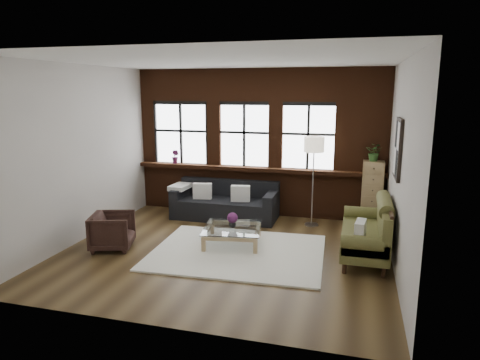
% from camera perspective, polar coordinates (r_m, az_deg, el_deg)
% --- Properties ---
extents(floor, '(5.50, 5.50, 0.00)m').
position_cam_1_polar(floor, '(7.51, -1.97, -9.50)').
color(floor, '#3E2C16').
rests_on(floor, ground).
extents(ceiling, '(5.50, 5.50, 0.00)m').
position_cam_1_polar(ceiling, '(7.01, -2.16, 15.67)').
color(ceiling, white).
rests_on(ceiling, ground).
extents(wall_back, '(5.50, 0.00, 5.50)m').
position_cam_1_polar(wall_back, '(9.48, 2.44, 4.98)').
color(wall_back, beige).
rests_on(wall_back, ground).
extents(wall_front, '(5.50, 0.00, 5.50)m').
position_cam_1_polar(wall_front, '(4.80, -10.93, -2.03)').
color(wall_front, beige).
rests_on(wall_front, ground).
extents(wall_left, '(0.00, 5.00, 5.00)m').
position_cam_1_polar(wall_left, '(8.32, -20.50, 3.27)').
color(wall_left, beige).
rests_on(wall_left, ground).
extents(wall_right, '(0.00, 5.00, 5.00)m').
position_cam_1_polar(wall_right, '(6.80, 20.66, 1.50)').
color(wall_right, beige).
rests_on(wall_right, ground).
extents(brick_backwall, '(5.50, 0.12, 3.20)m').
position_cam_1_polar(brick_backwall, '(9.42, 2.36, 4.94)').
color(brick_backwall, '#42200F').
rests_on(brick_backwall, floor).
extents(sill_ledge, '(5.50, 0.30, 0.08)m').
position_cam_1_polar(sill_ledge, '(9.42, 2.21, 1.49)').
color(sill_ledge, '#42200F').
rests_on(sill_ledge, brick_backwall).
extents(window_left, '(1.38, 0.10, 1.50)m').
position_cam_1_polar(window_left, '(9.96, -7.82, 6.09)').
color(window_left, black).
rests_on(window_left, brick_backwall).
extents(window_mid, '(1.38, 0.10, 1.50)m').
position_cam_1_polar(window_mid, '(9.48, 0.60, 5.91)').
color(window_mid, black).
rests_on(window_mid, brick_backwall).
extents(window_right, '(1.38, 0.10, 1.50)m').
position_cam_1_polar(window_right, '(9.23, 9.08, 5.60)').
color(window_right, black).
rests_on(window_right, brick_backwall).
extents(wall_poster, '(0.05, 0.74, 0.94)m').
position_cam_1_polar(wall_poster, '(7.06, 20.35, 3.93)').
color(wall_poster, black).
rests_on(wall_poster, wall_right).
extents(shag_rug, '(2.98, 2.39, 0.03)m').
position_cam_1_polar(shag_rug, '(7.44, -0.29, -9.56)').
color(shag_rug, white).
rests_on(shag_rug, floor).
extents(dark_sofa, '(2.24, 0.91, 0.81)m').
position_cam_1_polar(dark_sofa, '(9.28, -2.01, -2.67)').
color(dark_sofa, black).
rests_on(dark_sofa, floor).
extents(pillow_a, '(0.42, 0.20, 0.34)m').
position_cam_1_polar(pillow_a, '(9.29, -5.04, -1.48)').
color(pillow_a, silver).
rests_on(pillow_a, dark_sofa).
extents(pillow_b, '(0.42, 0.21, 0.34)m').
position_cam_1_polar(pillow_b, '(9.04, 0.06, -1.81)').
color(pillow_b, silver).
rests_on(pillow_b, dark_sofa).
extents(vintage_settee, '(0.83, 1.87, 1.00)m').
position_cam_1_polar(vintage_settee, '(7.45, 16.29, -6.08)').
color(vintage_settee, brown).
rests_on(vintage_settee, floor).
extents(pillow_settee, '(0.19, 0.39, 0.34)m').
position_cam_1_polar(pillow_settee, '(6.87, 15.73, -6.63)').
color(pillow_settee, silver).
rests_on(pillow_settee, vintage_settee).
extents(armchair, '(0.88, 0.86, 0.64)m').
position_cam_1_polar(armchair, '(7.86, -16.63, -6.55)').
color(armchair, black).
rests_on(armchair, floor).
extents(coffee_table, '(1.16, 1.16, 0.34)m').
position_cam_1_polar(coffee_table, '(7.76, -1.00, -7.49)').
color(coffee_table, '#A38558').
rests_on(coffee_table, shag_rug).
extents(vase, '(0.16, 0.16, 0.14)m').
position_cam_1_polar(vase, '(7.69, -1.01, -5.82)').
color(vase, '#B2B2B2').
rests_on(vase, coffee_table).
extents(flowers, '(0.19, 0.19, 0.19)m').
position_cam_1_polar(flowers, '(7.66, -1.01, -5.06)').
color(flowers, '#632159').
rests_on(flowers, vase).
extents(drawer_chest, '(0.41, 0.41, 1.34)m').
position_cam_1_polar(drawer_chest, '(9.15, 17.18, -1.73)').
color(drawer_chest, '#A38558').
rests_on(drawer_chest, floor).
extents(potted_plant_top, '(0.40, 0.38, 0.36)m').
position_cam_1_polar(potted_plant_top, '(8.99, 17.51, 3.55)').
color(potted_plant_top, '#2D5923').
rests_on(potted_plant_top, drawer_chest).
extents(floor_lamp, '(0.40, 0.40, 1.98)m').
position_cam_1_polar(floor_lamp, '(8.76, 9.70, 0.22)').
color(floor_lamp, '#A5A5A8').
rests_on(floor_lamp, floor).
extents(sill_plant, '(0.22, 0.20, 0.32)m').
position_cam_1_polar(sill_plant, '(9.95, -8.60, 3.11)').
color(sill_plant, '#632159').
rests_on(sill_plant, sill_ledge).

